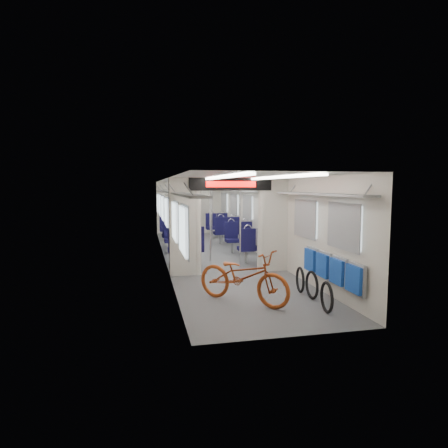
% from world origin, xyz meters
% --- Properties ---
extents(carriage, '(12.00, 12.02, 2.31)m').
position_xyz_m(carriage, '(0.00, -0.27, 1.50)').
color(carriage, '#515456').
rests_on(carriage, ground).
extents(bicycle, '(1.76, 1.78, 0.97)m').
position_xyz_m(bicycle, '(-0.30, -4.35, 0.49)').
color(bicycle, '#9E4017').
rests_on(bicycle, ground).
extents(flip_bench, '(0.12, 2.12, 0.53)m').
position_xyz_m(flip_bench, '(1.35, -4.48, 0.58)').
color(flip_bench, gray).
rests_on(flip_bench, carriage).
extents(bike_hoop_a, '(0.11, 0.53, 0.53)m').
position_xyz_m(bike_hoop_a, '(0.91, -5.18, 0.24)').
color(bike_hoop_a, black).
rests_on(bike_hoop_a, ground).
extents(bike_hoop_b, '(0.07, 0.54, 0.54)m').
position_xyz_m(bike_hoop_b, '(1.01, -4.42, 0.24)').
color(bike_hoop_b, black).
rests_on(bike_hoop_b, ground).
extents(bike_hoop_c, '(0.12, 0.52, 0.52)m').
position_xyz_m(bike_hoop_c, '(0.97, -3.97, 0.23)').
color(bike_hoop_c, black).
rests_on(bike_hoop_c, ground).
extents(seat_bay_near_left, '(0.95, 2.25, 1.15)m').
position_xyz_m(seat_bay_near_left, '(-0.93, 0.13, 0.57)').
color(seat_bay_near_left, '#0E0C34').
rests_on(seat_bay_near_left, ground).
extents(seat_bay_near_right, '(0.90, 2.01, 1.08)m').
position_xyz_m(seat_bay_near_right, '(0.94, -0.17, 0.53)').
color(seat_bay_near_right, '#0E0C34').
rests_on(seat_bay_near_right, ground).
extents(seat_bay_far_left, '(0.96, 2.30, 1.17)m').
position_xyz_m(seat_bay_far_left, '(-0.93, 3.15, 0.57)').
color(seat_bay_far_left, '#0E0C34').
rests_on(seat_bay_far_left, ground).
extents(seat_bay_far_right, '(0.91, 2.10, 1.11)m').
position_xyz_m(seat_bay_far_right, '(0.93, 3.43, 0.55)').
color(seat_bay_far_right, '#0E0C34').
rests_on(seat_bay_far_right, ground).
extents(stanchion_near_left, '(0.04, 0.04, 2.30)m').
position_xyz_m(stanchion_near_left, '(-0.37, -1.40, 1.15)').
color(stanchion_near_left, silver).
rests_on(stanchion_near_left, ground).
extents(stanchion_near_right, '(0.04, 0.04, 2.30)m').
position_xyz_m(stanchion_near_right, '(0.40, -1.47, 1.15)').
color(stanchion_near_right, silver).
rests_on(stanchion_near_right, ground).
extents(stanchion_far_left, '(0.04, 0.04, 2.30)m').
position_xyz_m(stanchion_far_left, '(-0.35, 2.09, 1.15)').
color(stanchion_far_left, silver).
rests_on(stanchion_far_left, ground).
extents(stanchion_far_right, '(0.04, 0.04, 2.30)m').
position_xyz_m(stanchion_far_right, '(0.29, 1.97, 1.15)').
color(stanchion_far_right, silver).
rests_on(stanchion_far_right, ground).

